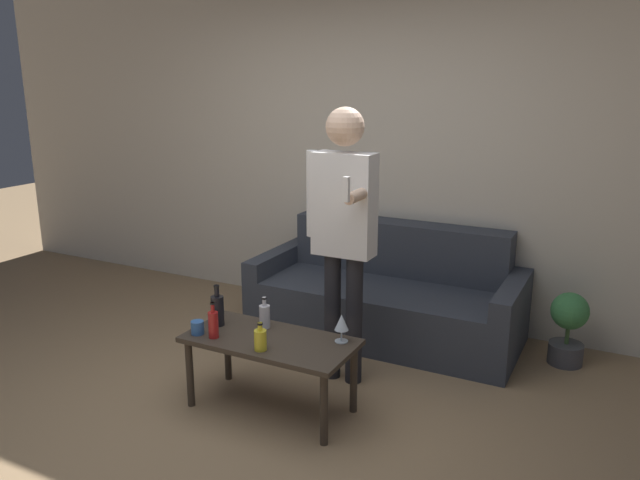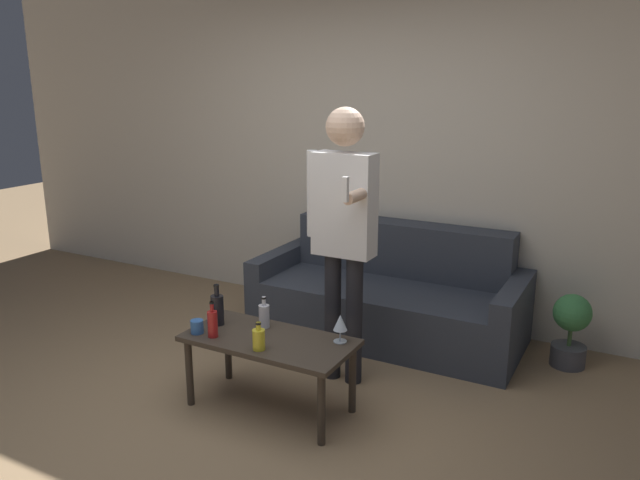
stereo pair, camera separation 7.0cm
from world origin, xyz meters
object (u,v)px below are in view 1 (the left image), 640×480
Objects in this scene: coffee_table at (270,347)px; couch at (387,297)px; person_standing_front at (343,221)px; bottle_orange at (213,324)px.

couch is at bearing 81.97° from coffee_table.
person_standing_front is at bearing -88.87° from couch.
couch is 1.62m from bottle_orange.
person_standing_front is (0.02, -0.84, 0.77)m from couch.
coffee_table is 4.60× the size of bottle_orange.
couch reaches higher than coffee_table.
bottle_orange is at bearing -108.00° from couch.
person_standing_front is (0.51, 0.67, 0.52)m from bottle_orange.
bottle_orange is at bearing -127.13° from person_standing_front.
coffee_table is 0.36m from bottle_orange.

